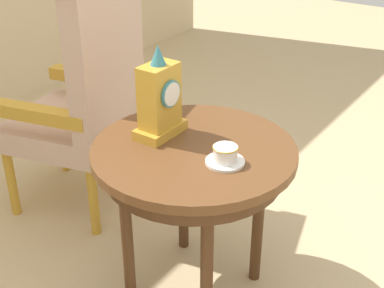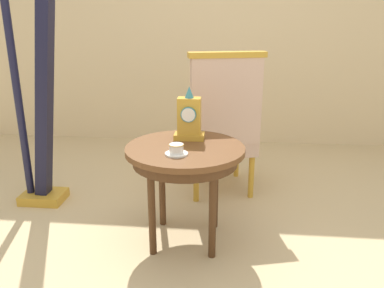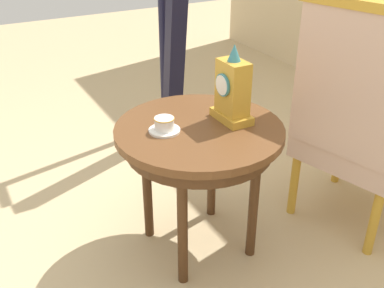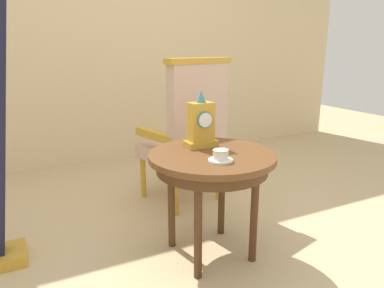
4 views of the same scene
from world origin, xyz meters
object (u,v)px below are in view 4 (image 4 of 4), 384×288
object	(u,v)px
side_table	(212,166)
mantel_clock	(201,124)
armchair	(189,131)
teacup_left	(221,156)

from	to	relation	value
side_table	mantel_clock	xyz separation A→B (m)	(0.01, 0.15, 0.21)
armchair	mantel_clock	bearing A→B (deg)	-108.58
mantel_clock	armchair	xyz separation A→B (m)	(0.19, 0.57, -0.18)
side_table	mantel_clock	bearing A→B (deg)	86.58
mantel_clock	side_table	bearing A→B (deg)	-93.42
side_table	teacup_left	size ratio (longest dim) A/B	5.50
side_table	armchair	bearing A→B (deg)	74.47
mantel_clock	armchair	world-z (taller)	armchair
side_table	teacup_left	xyz separation A→B (m)	(-0.03, -0.15, 0.10)
side_table	armchair	size ratio (longest dim) A/B	0.63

